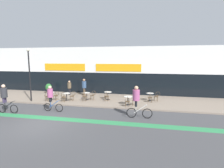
{
  "coord_description": "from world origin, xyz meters",
  "views": [
    {
      "loc": [
        6.54,
        -9.27,
        4.08
      ],
      "look_at": [
        3.49,
        5.43,
        1.93
      ],
      "focal_mm": 28.0,
      "sensor_mm": 36.0,
      "label": 1
    }
  ],
  "objects_px": {
    "cafe_chair_1_near": "(63,96)",
    "lamp_post": "(29,71)",
    "pedestrian_far_end": "(69,86)",
    "cyclist_2": "(137,99)",
    "cafe_chair_2_near": "(84,96)",
    "cafe_chair_2_side": "(93,95)",
    "cafe_chair_0_side": "(56,95)",
    "cyclist_0": "(5,96)",
    "cafe_chair_0_near": "(47,96)",
    "cafe_chair_5_near": "(150,97)",
    "cafe_chair_5_side": "(157,96)",
    "bistro_table_2": "(87,95)",
    "cafe_chair_1_side": "(73,95)",
    "bistro_table_4": "(128,99)",
    "planter_pot": "(49,88)",
    "cafe_chair_4_side": "(135,99)",
    "cyclist_1": "(51,96)",
    "cafe_chair_3_near": "(106,96)",
    "bistro_table_1": "(66,95)",
    "bistro_table_0": "(51,94)",
    "bistro_table_3": "(108,94)",
    "bistro_table_5": "(150,95)",
    "pedestrian_near_end": "(84,86)",
    "cafe_chair_4_near": "(127,101)"
  },
  "relations": [
    {
      "from": "bistro_table_0",
      "to": "bistro_table_3",
      "type": "xyz_separation_m",
      "value": [
        5.47,
        1.22,
        0.01
      ]
    },
    {
      "from": "cafe_chair_2_near",
      "to": "cafe_chair_2_side",
      "type": "height_order",
      "value": "same"
    },
    {
      "from": "pedestrian_near_end",
      "to": "bistro_table_2",
      "type": "bearing_deg",
      "value": -62.12
    },
    {
      "from": "cafe_chair_5_side",
      "to": "bistro_table_0",
      "type": "bearing_deg",
      "value": 1.51
    },
    {
      "from": "bistro_table_1",
      "to": "cafe_chair_4_side",
      "type": "bearing_deg",
      "value": -4.44
    },
    {
      "from": "cafe_chair_1_near",
      "to": "cafe_chair_5_side",
      "type": "distance_m",
      "value": 8.76
    },
    {
      "from": "cafe_chair_1_near",
      "to": "cyclist_1",
      "type": "distance_m",
      "value": 2.66
    },
    {
      "from": "bistro_table_2",
      "to": "cafe_chair_5_near",
      "type": "bearing_deg",
      "value": 1.15
    },
    {
      "from": "bistro_table_5",
      "to": "cafe_chair_2_near",
      "type": "bearing_deg",
      "value": -167.25
    },
    {
      "from": "bistro_table_3",
      "to": "cyclist_1",
      "type": "bearing_deg",
      "value": -129.58
    },
    {
      "from": "cafe_chair_2_near",
      "to": "cyclist_2",
      "type": "relative_size",
      "value": 0.4
    },
    {
      "from": "cafe_chair_1_side",
      "to": "cafe_chair_3_near",
      "type": "relative_size",
      "value": 1.0
    },
    {
      "from": "bistro_table_0",
      "to": "cafe_chair_2_side",
      "type": "bearing_deg",
      "value": 10.95
    },
    {
      "from": "cafe_chair_5_near",
      "to": "cafe_chair_5_side",
      "type": "height_order",
      "value": "same"
    },
    {
      "from": "bistro_table_4",
      "to": "cafe_chair_1_near",
      "type": "distance_m",
      "value": 6.03
    },
    {
      "from": "bistro_table_3",
      "to": "cafe_chair_1_side",
      "type": "xyz_separation_m",
      "value": [
        -3.23,
        -1.08,
        -0.04
      ]
    },
    {
      "from": "cyclist_1",
      "to": "bistro_table_2",
      "type": "bearing_deg",
      "value": 68.88
    },
    {
      "from": "planter_pot",
      "to": "cafe_chair_4_side",
      "type": "bearing_deg",
      "value": -18.16
    },
    {
      "from": "pedestrian_far_end",
      "to": "cafe_chair_1_side",
      "type": "bearing_deg",
      "value": -51.04
    },
    {
      "from": "cafe_chair_0_near",
      "to": "cafe_chair_1_side",
      "type": "bearing_deg",
      "value": -73.63
    },
    {
      "from": "cafe_chair_0_near",
      "to": "cafe_chair_0_side",
      "type": "relative_size",
      "value": 1.0
    },
    {
      "from": "bistro_table_4",
      "to": "pedestrian_far_end",
      "type": "bearing_deg",
      "value": 155.72
    },
    {
      "from": "cafe_chair_1_near",
      "to": "lamp_post",
      "type": "height_order",
      "value": "lamp_post"
    },
    {
      "from": "bistro_table_1",
      "to": "cafe_chair_5_near",
      "type": "distance_m",
      "value": 7.93
    },
    {
      "from": "bistro_table_2",
      "to": "cyclist_0",
      "type": "relative_size",
      "value": 0.32
    },
    {
      "from": "lamp_post",
      "to": "cyclist_0",
      "type": "xyz_separation_m",
      "value": [
        0.27,
        -3.35,
        -1.66
      ]
    },
    {
      "from": "bistro_table_1",
      "to": "bistro_table_4",
      "type": "relative_size",
      "value": 0.98
    },
    {
      "from": "bistro_table_4",
      "to": "cafe_chair_2_near",
      "type": "distance_m",
      "value": 4.24
    },
    {
      "from": "bistro_table_1",
      "to": "cafe_chair_1_near",
      "type": "distance_m",
      "value": 0.63
    },
    {
      "from": "lamp_post",
      "to": "cafe_chair_5_near",
      "type": "bearing_deg",
      "value": 8.78
    },
    {
      "from": "cyclist_2",
      "to": "cyclist_1",
      "type": "bearing_deg",
      "value": 174.59
    },
    {
      "from": "bistro_table_5",
      "to": "cyclist_1",
      "type": "height_order",
      "value": "cyclist_1"
    },
    {
      "from": "cafe_chair_1_near",
      "to": "pedestrian_near_end",
      "type": "xyz_separation_m",
      "value": [
        0.84,
        3.2,
        0.56
      ]
    },
    {
      "from": "bistro_table_2",
      "to": "pedestrian_far_end",
      "type": "height_order",
      "value": "pedestrian_far_end"
    },
    {
      "from": "cyclist_1",
      "to": "lamp_post",
      "type": "bearing_deg",
      "value": 147.2
    },
    {
      "from": "bistro_table_0",
      "to": "cafe_chair_0_side",
      "type": "xyz_separation_m",
      "value": [
        0.63,
        -0.01,
        -0.02
      ]
    },
    {
      "from": "planter_pot",
      "to": "cafe_chair_1_side",
      "type": "bearing_deg",
      "value": -33.71
    },
    {
      "from": "cafe_chair_0_side",
      "to": "cyclist_0",
      "type": "relative_size",
      "value": 0.41
    },
    {
      "from": "bistro_table_0",
      "to": "pedestrian_near_end",
      "type": "distance_m",
      "value": 3.69
    },
    {
      "from": "bistro_table_1",
      "to": "cafe_chair_0_near",
      "type": "bearing_deg",
      "value": -154.96
    },
    {
      "from": "bistro_table_2",
      "to": "bistro_table_4",
      "type": "distance_m",
      "value": 4.36
    },
    {
      "from": "cafe_chair_4_side",
      "to": "lamp_post",
      "type": "relative_size",
      "value": 0.18
    },
    {
      "from": "cafe_chair_2_side",
      "to": "cafe_chair_3_near",
      "type": "relative_size",
      "value": 1.0
    },
    {
      "from": "cafe_chair_3_near",
      "to": "cyclist_0",
      "type": "distance_m",
      "value": 8.29
    },
    {
      "from": "bistro_table_2",
      "to": "cafe_chair_5_near",
      "type": "relative_size",
      "value": 0.78
    },
    {
      "from": "bistro_table_0",
      "to": "bistro_table_4",
      "type": "relative_size",
      "value": 1.0
    },
    {
      "from": "pedestrian_far_end",
      "to": "cyclist_2",
      "type": "bearing_deg",
      "value": -29.21
    },
    {
      "from": "cafe_chair_0_side",
      "to": "cafe_chair_4_near",
      "type": "distance_m",
      "value": 7.09
    },
    {
      "from": "bistro_table_1",
      "to": "cafe_chair_1_side",
      "type": "xyz_separation_m",
      "value": [
        0.63,
        0.01,
        0.01
      ]
    },
    {
      "from": "bistro_table_3",
      "to": "cafe_chair_5_near",
      "type": "bearing_deg",
      "value": -4.49
    }
  ]
}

